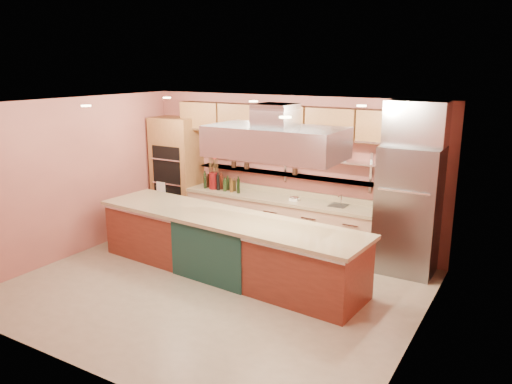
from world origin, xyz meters
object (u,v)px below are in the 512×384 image
Objects in this scene: flower_vase at (214,181)px; green_canister at (256,148)px; island at (226,245)px; refrigerator at (408,210)px; copper_kettle at (234,147)px; kitchen_scale at (294,198)px.

green_canister is at bearing 14.41° from flower_vase.
green_canister is at bearing 109.38° from island.
flower_vase is (-3.84, 0.01, 0.05)m from refrigerator.
green_canister is at bearing 0.00° from copper_kettle.
refrigerator is 13.21× the size of copper_kettle.
kitchen_scale is at bearing 78.39° from island.
refrigerator is at bearing 36.64° from island.
refrigerator is 2.05m from kitchen_scale.
island is 1.72m from kitchen_scale.
island is 2.43m from copper_kettle.
green_canister is at bearing 175.59° from refrigerator.
refrigerator reaches higher than flower_vase.
refrigerator is 6.23× the size of flower_vase.
copper_kettle is at bearing 32.96° from flower_vase.
flower_vase is at bearing -163.43° from kitchen_scale.
copper_kettle reaches higher than kitchen_scale.
refrigerator is 0.45× the size of island.
green_canister reaches higher than copper_kettle.
kitchen_scale is at bearing 179.72° from refrigerator.
kitchen_scale is 1.67m from copper_kettle.
refrigerator is 3.58m from copper_kettle.
green_canister is at bearing -176.68° from kitchen_scale.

